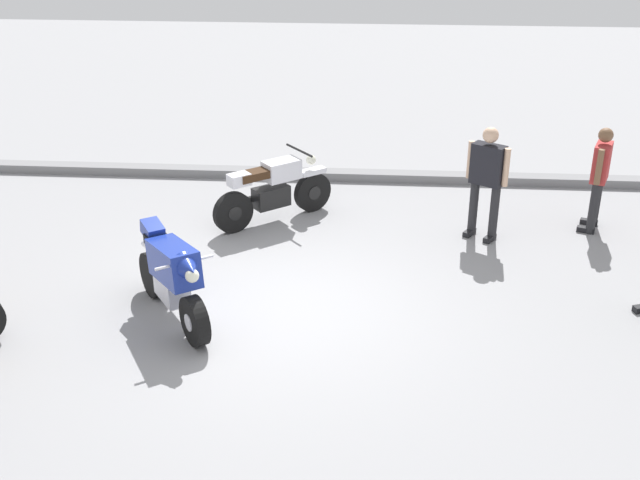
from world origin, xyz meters
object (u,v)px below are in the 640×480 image
Objects in this scene: motorcycle_silver_cruiser at (273,190)px; motorcycle_blue_sportbike at (172,275)px; person_in_black_shirt at (487,176)px; person_in_red_shirt at (600,173)px.

motorcycle_blue_sportbike is (-0.83, -3.03, 0.07)m from motorcycle_silver_cruiser.
motorcycle_blue_sportbike reaches higher than motorcycle_silver_cruiser.
person_in_black_shirt is 1.76m from person_in_red_shirt.
person_in_black_shirt is (4.02, 2.67, 0.38)m from motorcycle_blue_sportbike.
motorcycle_blue_sportbike is at bearing -23.63° from person_in_black_shirt.
person_in_red_shirt is (1.72, 0.40, -0.07)m from person_in_black_shirt.
motorcycle_silver_cruiser is 3.24m from person_in_black_shirt.
person_in_black_shirt is at bearing -45.25° from motorcycle_silver_cruiser.
person_in_red_shirt is (5.74, 3.07, 0.31)m from motorcycle_blue_sportbike.
motorcycle_silver_cruiser is 1.06× the size of person_in_red_shirt.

